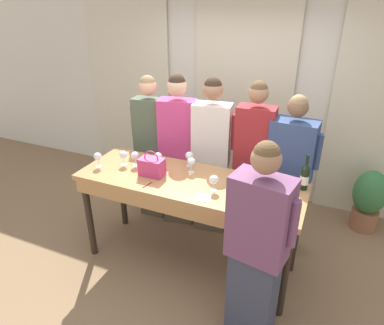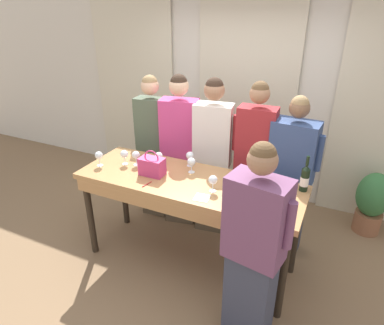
{
  "view_description": "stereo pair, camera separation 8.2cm",
  "coord_description": "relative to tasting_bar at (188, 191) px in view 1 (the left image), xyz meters",
  "views": [
    {
      "loc": [
        1.19,
        -2.64,
        2.58
      ],
      "look_at": [
        0.0,
        0.08,
        1.15
      ],
      "focal_mm": 32.0,
      "sensor_mm": 36.0,
      "label": 1
    },
    {
      "loc": [
        1.26,
        -2.61,
        2.58
      ],
      "look_at": [
        0.0,
        0.08,
        1.15
      ],
      "focal_mm": 32.0,
      "sensor_mm": 36.0,
      "label": 2
    }
  ],
  "objects": [
    {
      "name": "wall_back",
      "position": [
        0.0,
        1.84,
        0.51
      ],
      "size": [
        12.0,
        0.06,
        2.8
      ],
      "color": "silver",
      "rests_on": "ground_plane"
    },
    {
      "name": "napkin",
      "position": [
        0.25,
        -0.23,
        0.11
      ],
      "size": [
        0.15,
        0.15,
        0.0
      ],
      "color": "white",
      "rests_on": "tasting_bar"
    },
    {
      "name": "handbag",
      "position": [
        -0.37,
        -0.03,
        0.2
      ],
      "size": [
        0.24,
        0.15,
        0.26
      ],
      "color": "#C63870",
      "rests_on": "tasting_bar"
    },
    {
      "name": "wine_glass_back_left",
      "position": [
        -0.12,
        0.3,
        0.22
      ],
      "size": [
        0.08,
        0.08,
        0.16
      ],
      "color": "white",
      "rests_on": "tasting_bar"
    },
    {
      "name": "wine_glass_center_mid",
      "position": [
        -0.97,
        -0.09,
        0.22
      ],
      "size": [
        0.08,
        0.08,
        0.16
      ],
      "color": "white",
      "rests_on": "tasting_bar"
    },
    {
      "name": "curtain_panel_left",
      "position": [
        -1.76,
        1.78,
        0.45
      ],
      "size": [
        1.33,
        0.03,
        2.69
      ],
      "color": "beige",
      "rests_on": "ground_plane"
    },
    {
      "name": "wine_glass_center_left",
      "position": [
        -0.04,
        0.18,
        0.22
      ],
      "size": [
        0.08,
        0.08,
        0.16
      ],
      "color": "white",
      "rests_on": "tasting_bar"
    },
    {
      "name": "host_pouring",
      "position": [
        0.83,
        -0.58,
        0.0
      ],
      "size": [
        0.55,
        0.33,
        1.76
      ],
      "color": "#383D51",
      "rests_on": "ground_plane"
    },
    {
      "name": "tasting_bar",
      "position": [
        0.0,
        0.0,
        0.0
      ],
      "size": [
        2.21,
        0.77,
        1.0
      ],
      "color": "#B27F4C",
      "rests_on": "ground_plane"
    },
    {
      "name": "guest_cream_sweater",
      "position": [
        -0.02,
        0.69,
        0.08
      ],
      "size": [
        0.53,
        0.29,
        1.86
      ],
      "color": "brown",
      "rests_on": "ground_plane"
    },
    {
      "name": "guest_pink_top",
      "position": [
        -0.43,
        0.69,
        0.07
      ],
      "size": [
        0.54,
        0.31,
        1.86
      ],
      "color": "brown",
      "rests_on": "ground_plane"
    },
    {
      "name": "wine_glass_front_mid",
      "position": [
        -0.76,
        0.05,
        0.22
      ],
      "size": [
        0.08,
        0.08,
        0.16
      ],
      "color": "white",
      "rests_on": "tasting_bar"
    },
    {
      "name": "potted_plant",
      "position": [
        1.73,
        1.44,
        -0.47
      ],
      "size": [
        0.39,
        0.39,
        0.78
      ],
      "color": "#935B3D",
      "rests_on": "ground_plane"
    },
    {
      "name": "pen",
      "position": [
        -0.31,
        -0.23,
        0.11
      ],
      "size": [
        0.03,
        0.13,
        0.01
      ],
      "color": "maroon",
      "rests_on": "tasting_bar"
    },
    {
      "name": "wine_glass_front_left",
      "position": [
        -0.63,
        0.08,
        0.22
      ],
      "size": [
        0.08,
        0.08,
        0.16
      ],
      "color": "white",
      "rests_on": "tasting_bar"
    },
    {
      "name": "wine_bottle",
      "position": [
        1.03,
        0.28,
        0.24
      ],
      "size": [
        0.08,
        0.08,
        0.34
      ],
      "color": "black",
      "rests_on": "tasting_bar"
    },
    {
      "name": "guest_navy_coat",
      "position": [
        0.85,
        0.69,
        -0.0
      ],
      "size": [
        0.56,
        0.31,
        1.77
      ],
      "color": "#383D51",
      "rests_on": "ground_plane"
    },
    {
      "name": "wine_glass_center_right",
      "position": [
        -0.41,
        0.16,
        0.22
      ],
      "size": [
        0.08,
        0.08,
        0.16
      ],
      "color": "white",
      "rests_on": "tasting_bar"
    },
    {
      "name": "guest_striped_shirt",
      "position": [
        0.46,
        0.69,
        0.08
      ],
      "size": [
        0.51,
        0.23,
        1.87
      ],
      "color": "#473833",
      "rests_on": "ground_plane"
    },
    {
      "name": "curtain_panel_center",
      "position": [
        0.0,
        1.78,
        0.45
      ],
      "size": [
        1.33,
        0.03,
        2.69
      ],
      "color": "beige",
      "rests_on": "ground_plane"
    },
    {
      "name": "guest_olive_jacket",
      "position": [
        -0.8,
        0.69,
        0.07
      ],
      "size": [
        0.49,
        0.23,
        1.82
      ],
      "color": "brown",
      "rests_on": "ground_plane"
    },
    {
      "name": "wine_glass_front_right",
      "position": [
        0.29,
        -0.08,
        0.22
      ],
      "size": [
        0.08,
        0.08,
        0.16
      ],
      "color": "white",
      "rests_on": "tasting_bar"
    },
    {
      "name": "ground_plane",
      "position": [
        0.0,
        0.02,
        -0.89
      ],
      "size": [
        18.0,
        18.0,
        0.0
      ],
      "primitive_type": "plane",
      "color": "#846647"
    }
  ]
}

